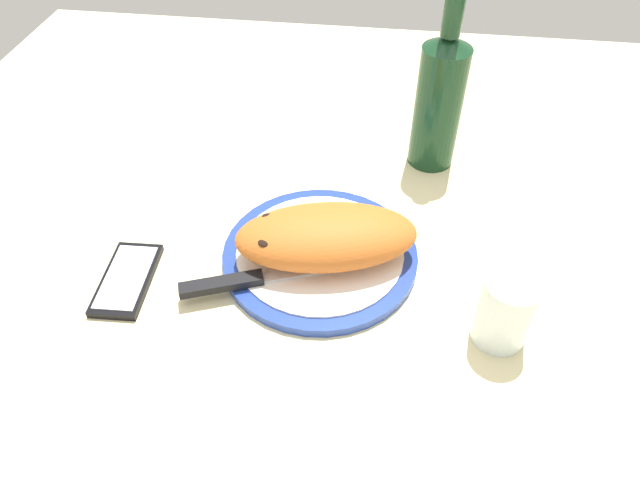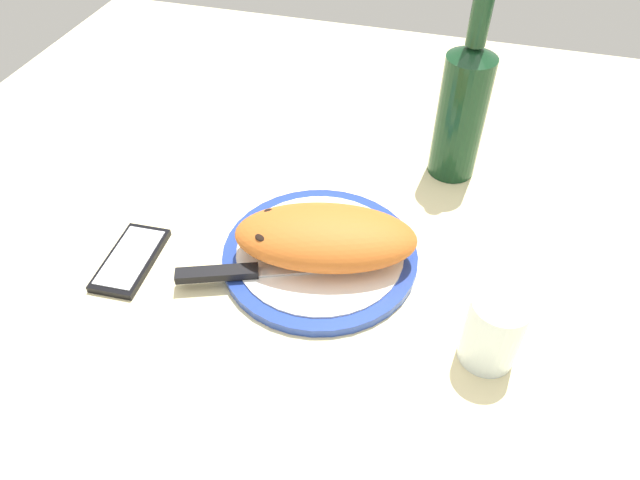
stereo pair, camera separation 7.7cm
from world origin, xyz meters
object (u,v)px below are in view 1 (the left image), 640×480
(fork, at_px, (308,221))
(smartphone, at_px, (127,279))
(water_glass, at_px, (504,314))
(wine_bottle, at_px, (439,99))
(plate, at_px, (320,255))
(calzone, at_px, (326,236))
(knife, at_px, (247,280))

(fork, height_order, smartphone, fork)
(water_glass, height_order, wine_bottle, wine_bottle)
(plate, distance_m, calzone, 0.04)
(fork, relative_size, water_glass, 1.77)
(plate, xyz_separation_m, fork, (0.02, -0.06, 0.01))
(knife, bearing_deg, plate, -140.39)
(water_glass, relative_size, wine_bottle, 0.34)
(knife, bearing_deg, smartphone, 2.27)
(plate, bearing_deg, fork, -65.92)
(plate, bearing_deg, smartphone, 17.21)
(smartphone, bearing_deg, plate, -162.79)
(smartphone, bearing_deg, calzone, -164.64)
(wine_bottle, bearing_deg, knife, 53.74)
(plate, relative_size, calzone, 1.03)
(plate, height_order, smartphone, plate)
(calzone, relative_size, water_glass, 2.70)
(fork, xyz_separation_m, water_glass, (-0.26, 0.16, 0.02))
(fork, relative_size, wine_bottle, 0.60)
(calzone, height_order, water_glass, water_glass)
(fork, distance_m, water_glass, 0.30)
(plate, xyz_separation_m, water_glass, (-0.23, 0.10, 0.03))
(knife, height_order, water_glass, water_glass)
(plate, distance_m, wine_bottle, 0.31)
(plate, xyz_separation_m, wine_bottle, (-0.15, -0.25, 0.11))
(smartphone, xyz_separation_m, wine_bottle, (-0.40, -0.33, 0.11))
(fork, bearing_deg, calzone, 118.91)
(plate, distance_m, water_glass, 0.26)
(calzone, xyz_separation_m, smartphone, (0.26, 0.07, -0.04))
(smartphone, bearing_deg, knife, -177.73)
(fork, height_order, water_glass, water_glass)
(water_glass, bearing_deg, wine_bottle, -76.99)
(water_glass, bearing_deg, fork, -31.02)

